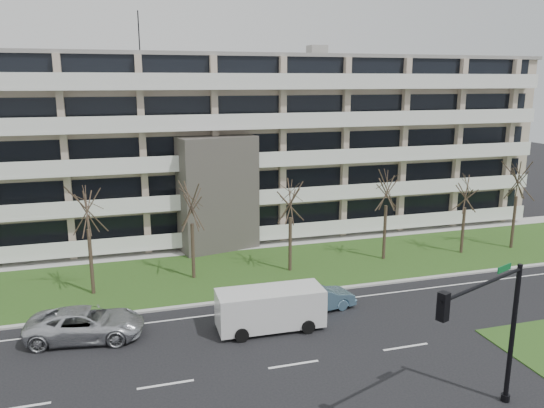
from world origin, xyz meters
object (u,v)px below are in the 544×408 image
object	(u,v)px
traffic_signal	(491,323)
white_van	(272,305)
silver_pickup	(86,324)
blue_sedan	(318,298)

from	to	relation	value
traffic_signal	white_van	bearing A→B (deg)	99.39
silver_pickup	traffic_signal	world-z (taller)	traffic_signal
white_van	silver_pickup	bearing A→B (deg)	171.64
silver_pickup	white_van	bearing A→B (deg)	-90.55
traffic_signal	silver_pickup	bearing A→B (deg)	121.97
white_van	traffic_signal	xyz separation A→B (m)	(5.88, -9.88, 2.75)
silver_pickup	blue_sedan	distance (m)	12.85
silver_pickup	traffic_signal	bearing A→B (deg)	-117.50
blue_sedan	traffic_signal	xyz separation A→B (m)	(2.63, -11.36, 3.34)
blue_sedan	white_van	bearing A→B (deg)	105.04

